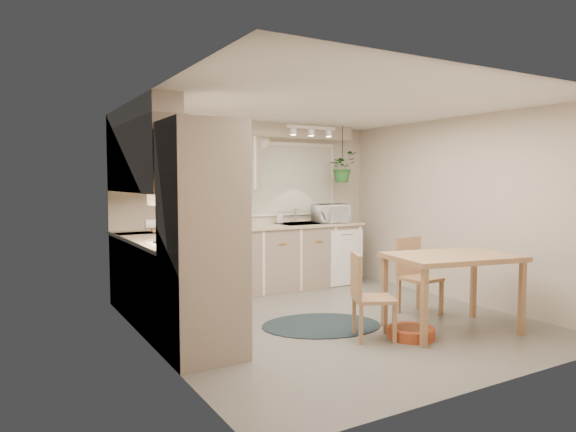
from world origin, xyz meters
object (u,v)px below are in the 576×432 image
object	(u,v)px
chair_back	(420,276)
microwave	(331,211)
braided_rug	(321,325)
dining_table	(451,293)
pet_bed	(411,333)
chair_left	(374,296)

from	to	relation	value
chair_back	microwave	world-z (taller)	microwave
braided_rug	dining_table	bearing A→B (deg)	-37.76
braided_rug	microwave	size ratio (longest dim) A/B	2.57
pet_bed	microwave	distance (m)	2.92
chair_left	microwave	xyz separation A→B (m)	(1.17, 2.43, 0.68)
pet_bed	microwave	xyz separation A→B (m)	(0.82, 2.60, 1.06)
braided_rug	pet_bed	xyz separation A→B (m)	(0.54, -0.82, 0.05)
dining_table	pet_bed	world-z (taller)	dining_table
chair_left	braided_rug	size ratio (longest dim) A/B	0.66
microwave	braided_rug	bearing A→B (deg)	-122.14
braided_rug	pet_bed	distance (m)	0.98
chair_back	pet_bed	xyz separation A→B (m)	(-0.75, -0.64, -0.40)
pet_bed	microwave	size ratio (longest dim) A/B	0.91
dining_table	pet_bed	size ratio (longest dim) A/B	2.77
dining_table	chair_back	world-z (taller)	chair_back
chair_left	chair_back	world-z (taller)	chair_back
dining_table	chair_left	xyz separation A→B (m)	(-0.88, 0.19, 0.03)
chair_left	pet_bed	size ratio (longest dim) A/B	1.85
chair_left	chair_back	distance (m)	1.19
chair_left	chair_back	xyz separation A→B (m)	(1.09, 0.47, 0.02)
chair_back	microwave	size ratio (longest dim) A/B	1.77
dining_table	chair_left	size ratio (longest dim) A/B	1.49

